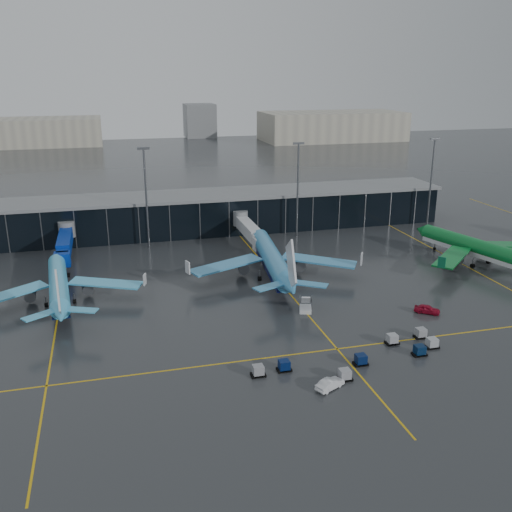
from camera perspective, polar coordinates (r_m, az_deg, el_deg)
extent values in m
plane|color=#282B2D|center=(105.02, -0.13, -6.28)|extent=(600.00, 600.00, 0.00)
cube|color=black|center=(161.08, -5.74, 4.21)|extent=(140.00, 16.00, 10.00)
cube|color=slate|center=(159.90, -5.80, 6.06)|extent=(142.00, 17.00, 0.80)
cylinder|color=#595B60|center=(151.34, -18.41, 2.54)|extent=(4.00, 4.00, 4.00)
cube|color=navy|center=(138.58, -18.64, 0.79)|extent=(3.00, 24.00, 3.00)
cylinder|color=#595B60|center=(132.37, -18.68, -1.43)|extent=(1.00, 1.00, 2.60)
cylinder|color=#595B60|center=(154.79, -1.57, 3.80)|extent=(4.00, 4.00, 4.00)
cube|color=silver|center=(142.34, -0.32, 2.20)|extent=(3.00, 24.00, 3.00)
cylinder|color=#595B60|center=(136.30, 0.47, 0.11)|extent=(1.00, 1.00, 2.60)
cylinder|color=#595B60|center=(146.15, -10.90, 5.57)|extent=(0.50, 0.50, 25.00)
cube|color=#595B60|center=(144.02, -11.20, 10.50)|extent=(3.00, 0.40, 0.60)
cylinder|color=#595B60|center=(153.95, 4.18, 6.47)|extent=(0.50, 0.50, 25.00)
cube|color=#595B60|center=(151.92, 4.29, 11.17)|extent=(3.00, 0.40, 0.60)
cylinder|color=#595B60|center=(170.99, 17.07, 6.89)|extent=(0.50, 0.50, 25.00)
cube|color=#595B60|center=(169.17, 17.47, 11.11)|extent=(3.00, 0.40, 0.60)
cube|color=#B2AD99|center=(382.48, 7.60, 12.75)|extent=(90.00, 42.00, 18.00)
cube|color=#B2AD99|center=(375.95, -20.63, 11.54)|extent=(70.00, 38.00, 16.00)
cube|color=#B2AD99|center=(399.11, -5.65, 13.33)|extent=(20.00, 20.00, 22.00)
cube|color=gold|center=(121.08, -18.93, -3.91)|extent=(0.30, 120.00, 0.02)
cube|color=gold|center=(125.37, 1.98, -2.15)|extent=(0.30, 120.00, 0.02)
cube|color=gold|center=(144.30, 19.36, -0.45)|extent=(0.30, 120.00, 0.02)
cube|color=gold|center=(95.19, 8.12, -9.18)|extent=(220.00, 0.30, 0.02)
cube|color=black|center=(98.45, 13.43, -8.44)|extent=(2.20, 1.50, 0.36)
cube|color=#95979D|center=(98.12, 13.47, -8.04)|extent=(1.60, 1.50, 1.50)
cube|color=black|center=(95.88, 16.01, -9.42)|extent=(2.20, 1.50, 0.36)
cube|color=#041938|center=(95.53, 16.05, -9.01)|extent=(1.60, 1.50, 1.50)
cube|color=black|center=(101.82, 16.13, -7.75)|extent=(2.20, 1.50, 0.36)
cube|color=gray|center=(101.50, 16.16, -7.36)|extent=(1.60, 1.50, 1.50)
cube|color=black|center=(98.85, 17.16, -8.66)|extent=(2.20, 1.50, 0.36)
cube|color=#989CA0|center=(98.52, 17.20, -8.26)|extent=(1.60, 1.50, 1.50)
cube|color=black|center=(88.04, 2.82, -11.28)|extent=(2.20, 1.50, 0.36)
cube|color=#051747|center=(87.67, 2.83, -10.84)|extent=(1.60, 1.50, 1.50)
cube|color=black|center=(86.57, 8.85, -12.04)|extent=(2.20, 1.50, 0.36)
cube|color=gray|center=(86.19, 8.87, -11.60)|extent=(1.60, 1.50, 1.50)
cube|color=black|center=(86.59, 0.22, -11.80)|extent=(2.20, 1.50, 0.36)
cube|color=gray|center=(86.21, 0.22, -11.35)|extent=(1.60, 1.50, 1.50)
cube|color=black|center=(91.00, 10.41, -10.54)|extent=(2.20, 1.50, 0.36)
cube|color=#051640|center=(90.64, 10.44, -10.11)|extent=(1.60, 1.50, 1.50)
cube|color=silver|center=(108.44, 4.96, -5.31)|extent=(3.09, 3.73, 0.80)
cube|color=silver|center=(107.70, 4.99, -4.38)|extent=(2.41, 3.19, 2.29)
imported|color=maroon|center=(111.68, 16.74, -5.12)|extent=(4.88, 4.34, 1.60)
imported|color=silver|center=(83.89, 7.41, -12.56)|extent=(4.93, 3.59, 1.55)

